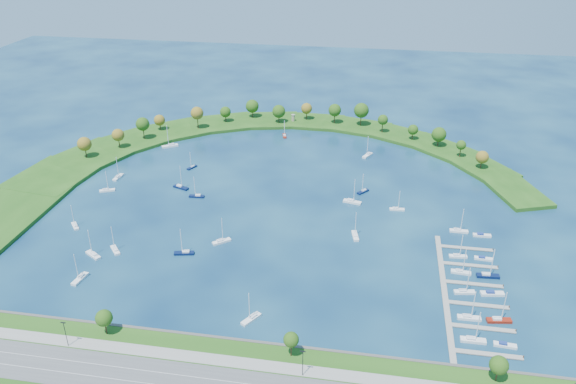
% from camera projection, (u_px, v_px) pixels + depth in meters
% --- Properties ---
extents(ground, '(700.00, 700.00, 0.00)m').
position_uv_depth(ground, '(277.00, 203.00, 284.01)').
color(ground, '#071E42').
rests_on(ground, ground).
extents(south_shoreline, '(420.00, 43.10, 11.60)m').
position_uv_depth(south_shoreline, '(204.00, 383.00, 175.80)').
color(south_shoreline, '#1D4913').
rests_on(south_shoreline, ground).
extents(breakwater, '(286.74, 247.64, 2.00)m').
position_uv_depth(breakwater, '(215.00, 157.00, 333.16)').
color(breakwater, '#1D4913').
rests_on(breakwater, ground).
extents(breakwater_trees, '(233.91, 93.91, 15.53)m').
position_uv_depth(breakwater_trees, '(281.00, 120.00, 361.38)').
color(breakwater_trees, '#382314').
rests_on(breakwater_trees, breakwater).
extents(harbor_tower, '(2.60, 2.60, 4.68)m').
position_uv_depth(harbor_tower, '(293.00, 118.00, 383.76)').
color(harbor_tower, gray).
rests_on(harbor_tower, breakwater).
extents(dock_system, '(24.28, 82.00, 1.60)m').
position_uv_depth(dock_system, '(464.00, 293.00, 217.69)').
color(dock_system, gray).
rests_on(dock_system, ground).
extents(moored_boat_0, '(9.81, 7.63, 14.51)m').
position_uv_depth(moored_boat_0, '(170.00, 145.00, 348.67)').
color(moored_boat_0, white).
rests_on(moored_boat_0, ground).
extents(moored_boat_1, '(6.27, 7.07, 10.90)m').
position_uv_depth(moored_boat_1, '(363.00, 191.00, 293.73)').
color(moored_boat_1, '#09153A').
rests_on(moored_boat_1, ground).
extents(moored_boat_2, '(6.17, 9.11, 13.12)m').
position_uv_depth(moored_boat_2, '(368.00, 155.00, 335.90)').
color(moored_boat_2, white).
rests_on(moored_boat_2, ground).
extents(moored_boat_3, '(8.13, 5.26, 11.64)m').
position_uv_depth(moored_boat_3, '(107.00, 190.00, 294.92)').
color(moored_boat_3, white).
rests_on(moored_boat_3, ground).
extents(moored_boat_4, '(8.62, 6.64, 12.72)m').
position_uv_depth(moored_boat_4, '(93.00, 254.00, 240.57)').
color(moored_boat_4, white).
rests_on(moored_boat_4, ground).
extents(moored_boat_5, '(9.57, 4.62, 13.56)m').
position_uv_depth(moored_boat_5, '(352.00, 201.00, 283.47)').
color(moored_boat_5, white).
rests_on(moored_boat_5, ground).
extents(moored_boat_6, '(6.96, 7.63, 11.89)m').
position_uv_depth(moored_boat_6, '(115.00, 249.00, 243.98)').
color(moored_boat_6, white).
rests_on(moored_boat_6, ground).
extents(moored_boat_7, '(4.74, 6.98, 10.05)m').
position_uv_depth(moored_boat_7, '(192.00, 167.00, 320.80)').
color(moored_boat_7, '#09153A').
rests_on(moored_boat_7, ground).
extents(moored_boat_8, '(6.45, 7.07, 11.02)m').
position_uv_depth(moored_boat_8, '(75.00, 225.00, 262.33)').
color(moored_boat_8, white).
rests_on(moored_boat_8, ground).
extents(moored_boat_9, '(3.78, 7.66, 10.85)m').
position_uv_depth(moored_boat_9, '(284.00, 135.00, 364.21)').
color(moored_boat_9, maroon).
rests_on(moored_boat_9, ground).
extents(moored_boat_10, '(9.18, 5.42, 13.05)m').
position_uv_depth(moored_boat_10, '(181.00, 187.00, 297.94)').
color(moored_boat_10, '#09153A').
rests_on(moored_boat_10, ground).
extents(moored_boat_11, '(3.70, 8.94, 12.76)m').
position_uv_depth(moored_boat_11, '(80.00, 278.00, 225.41)').
color(moored_boat_11, white).
rests_on(moored_boat_11, ground).
extents(moored_boat_12, '(3.15, 8.62, 12.40)m').
position_uv_depth(moored_boat_12, '(118.00, 177.00, 309.00)').
color(moored_boat_12, white).
rests_on(moored_boat_12, ground).
extents(moored_boat_13, '(7.97, 2.69, 11.53)m').
position_uv_depth(moored_boat_13, '(197.00, 196.00, 288.99)').
color(moored_boat_13, '#09153A').
rests_on(moored_boat_13, ground).
extents(moored_boat_14, '(6.59, 8.48, 12.54)m').
position_uv_depth(moored_boat_14, '(251.00, 318.00, 203.61)').
color(moored_boat_14, white).
rests_on(moored_boat_14, ground).
extents(moored_boat_15, '(4.04, 8.77, 12.45)m').
position_uv_depth(moored_boat_15, '(355.00, 235.00, 254.43)').
color(moored_boat_15, white).
rests_on(moored_boat_15, ground).
extents(moored_boat_16, '(8.01, 7.17, 12.39)m').
position_uv_depth(moored_boat_16, '(221.00, 241.00, 250.24)').
color(moored_boat_16, white).
rests_on(moored_boat_16, ground).
extents(moored_boat_17, '(7.39, 2.52, 10.69)m').
position_uv_depth(moored_boat_17, '(397.00, 209.00, 276.81)').
color(moored_boat_17, white).
rests_on(moored_boat_17, ground).
extents(moored_boat_18, '(8.85, 4.08, 12.56)m').
position_uv_depth(moored_boat_18, '(184.00, 252.00, 241.96)').
color(moored_boat_18, '#09153A').
rests_on(moored_boat_18, ground).
extents(docked_boat_0, '(8.72, 2.52, 12.78)m').
position_uv_depth(docked_boat_0, '(473.00, 339.00, 193.60)').
color(docked_boat_0, white).
rests_on(docked_boat_0, ground).
extents(docked_boat_1, '(7.77, 2.67, 1.56)m').
position_uv_depth(docked_boat_1, '(505.00, 345.00, 191.70)').
color(docked_boat_1, white).
rests_on(docked_boat_1, ground).
extents(docked_boat_2, '(8.51, 2.56, 12.44)m').
position_uv_depth(docked_boat_2, '(469.00, 317.00, 204.12)').
color(docked_boat_2, white).
rests_on(docked_boat_2, ground).
extents(docked_boat_3, '(9.18, 3.80, 13.09)m').
position_uv_depth(docked_boat_3, '(499.00, 320.00, 202.81)').
color(docked_boat_3, maroon).
rests_on(docked_boat_3, ground).
extents(docked_boat_4, '(8.29, 3.48, 11.82)m').
position_uv_depth(docked_boat_4, '(464.00, 291.00, 217.70)').
color(docked_boat_4, white).
rests_on(docked_boat_4, ground).
extents(docked_boat_5, '(9.27, 3.79, 1.84)m').
position_uv_depth(docked_boat_5, '(492.00, 293.00, 216.87)').
color(docked_boat_5, white).
rests_on(docked_boat_5, ground).
extents(docked_boat_6, '(8.15, 2.90, 11.74)m').
position_uv_depth(docked_boat_6, '(461.00, 271.00, 229.43)').
color(docked_boat_6, white).
rests_on(docked_boat_6, ground).
extents(docked_boat_7, '(9.25, 3.19, 13.36)m').
position_uv_depth(docked_boat_7, '(488.00, 275.00, 227.09)').
color(docked_boat_7, '#09153A').
rests_on(docked_boat_7, ground).
extents(docked_boat_8, '(7.73, 2.82, 11.12)m').
position_uv_depth(docked_boat_8, '(458.00, 256.00, 239.83)').
color(docked_boat_8, white).
rests_on(docked_boat_8, ground).
extents(docked_boat_9, '(7.74, 2.60, 1.56)m').
position_uv_depth(docked_boat_9, '(483.00, 258.00, 238.39)').
color(docked_boat_9, white).
rests_on(docked_boat_9, ground).
extents(docked_boat_10, '(8.33, 2.44, 12.20)m').
position_uv_depth(docked_boat_10, '(459.00, 230.00, 258.28)').
color(docked_boat_10, white).
rests_on(docked_boat_10, ground).
extents(docked_boat_11, '(8.09, 2.58, 1.63)m').
position_uv_depth(docked_boat_11, '(482.00, 235.00, 255.10)').
color(docked_boat_11, white).
rests_on(docked_boat_11, ground).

